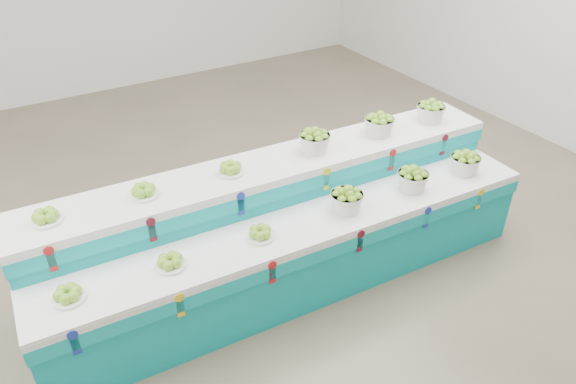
% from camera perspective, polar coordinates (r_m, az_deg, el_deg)
% --- Properties ---
extents(ground, '(10.00, 10.00, 0.00)m').
position_cam_1_polar(ground, '(4.89, -8.69, -9.78)').
color(ground, brown).
rests_on(ground, ground).
extents(display_stand, '(4.36, 1.30, 1.02)m').
position_cam_1_polar(display_stand, '(4.65, -0.00, -3.73)').
color(display_stand, '#0C9BA1').
rests_on(display_stand, ground).
extents(plate_lower_left, '(0.24, 0.24, 0.10)m').
position_cam_1_polar(plate_lower_left, '(3.93, -22.22, -9.90)').
color(plate_lower_left, white).
rests_on(plate_lower_left, display_stand).
extents(plate_lower_mid, '(0.24, 0.24, 0.10)m').
position_cam_1_polar(plate_lower_mid, '(3.99, -12.33, -7.13)').
color(plate_lower_mid, white).
rests_on(plate_lower_mid, display_stand).
extents(plate_lower_right, '(0.24, 0.24, 0.10)m').
position_cam_1_polar(plate_lower_right, '(4.17, -2.95, -4.27)').
color(plate_lower_right, white).
rests_on(plate_lower_right, display_stand).
extents(basket_lower_left, '(0.28, 0.28, 0.21)m').
position_cam_1_polar(basket_lower_left, '(4.46, 6.22, -0.79)').
color(basket_lower_left, silver).
rests_on(basket_lower_left, display_stand).
extents(basket_lower_mid, '(0.28, 0.28, 0.21)m').
position_cam_1_polar(basket_lower_mid, '(4.84, 13.03, 1.37)').
color(basket_lower_mid, silver).
rests_on(basket_lower_mid, display_stand).
extents(basket_lower_right, '(0.28, 0.28, 0.21)m').
position_cam_1_polar(basket_lower_right, '(5.22, 18.17, 2.99)').
color(basket_lower_right, silver).
rests_on(basket_lower_right, display_stand).
extents(plate_upper_left, '(0.24, 0.24, 0.10)m').
position_cam_1_polar(plate_upper_left, '(4.19, -24.23, -2.31)').
color(plate_upper_left, white).
rests_on(plate_upper_left, display_stand).
extents(plate_upper_mid, '(0.24, 0.24, 0.10)m').
position_cam_1_polar(plate_upper_mid, '(4.24, -15.01, 0.16)').
color(plate_upper_mid, white).
rests_on(plate_upper_mid, display_stand).
extents(plate_upper_right, '(0.24, 0.24, 0.10)m').
position_cam_1_polar(plate_upper_right, '(4.41, -6.09, 2.55)').
color(plate_upper_right, white).
rests_on(plate_upper_right, display_stand).
extents(basket_upper_left, '(0.28, 0.28, 0.21)m').
position_cam_1_polar(basket_upper_left, '(4.70, 2.82, 5.44)').
color(basket_upper_left, silver).
rests_on(basket_upper_left, display_stand).
extents(basket_upper_mid, '(0.28, 0.28, 0.21)m').
position_cam_1_polar(basket_upper_mid, '(5.05, 9.60, 7.08)').
color(basket_upper_mid, silver).
rests_on(basket_upper_mid, display_stand).
extents(basket_upper_right, '(0.28, 0.28, 0.21)m').
position_cam_1_polar(basket_upper_right, '(5.42, 14.82, 8.27)').
color(basket_upper_right, silver).
rests_on(basket_upper_right, display_stand).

